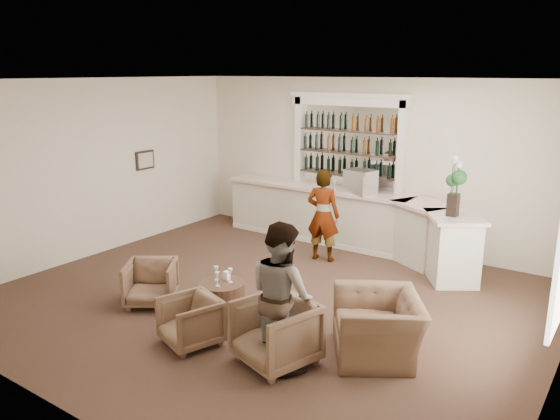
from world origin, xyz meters
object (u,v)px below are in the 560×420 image
at_px(cocktail_table, 222,299).
at_px(sommelier, 323,215).
at_px(armchair_left, 151,283).
at_px(flower_vase, 455,182).
at_px(armchair_center, 190,321).
at_px(armchair_right, 276,333).
at_px(armchair_far, 378,326).
at_px(espresso_machine, 361,182).
at_px(guest, 282,295).
at_px(bar_counter, 350,220).

xyz_separation_m(cocktail_table, sommelier, (-0.03, 2.88, 0.61)).
bearing_deg(armchair_left, flower_vase, 10.67).
bearing_deg(armchair_center, armchair_right, 31.36).
relative_size(armchair_far, espresso_machine, 2.25).
distance_m(armchair_left, armchair_right, 2.55).
bearing_deg(armchair_left, cocktail_table, -19.44).
relative_size(sommelier, guest, 0.97).
distance_m(bar_counter, flower_vase, 2.55).
xyz_separation_m(armchair_center, armchair_right, (1.17, 0.24, 0.08)).
xyz_separation_m(armchair_left, armchair_far, (3.44, 0.55, 0.05)).
relative_size(armchair_right, armchair_far, 0.74).
bearing_deg(sommelier, armchair_center, 85.17).
relative_size(bar_counter, flower_vase, 5.84).
distance_m(bar_counter, armchair_far, 4.23).
bearing_deg(armchair_left, guest, -41.26).
xyz_separation_m(armchair_left, armchair_center, (1.36, -0.57, -0.02)).
bearing_deg(flower_vase, espresso_machine, 161.63).
relative_size(guest, armchair_left, 2.41).
bearing_deg(cocktail_table, espresso_machine, 86.07).
bearing_deg(armchair_center, guest, 32.49).
bearing_deg(armchair_left, espresso_machine, 36.42).
bearing_deg(armchair_left, sommelier, 36.09).
bearing_deg(flower_vase, guest, -102.00).
relative_size(armchair_center, espresso_machine, 1.35).
bearing_deg(flower_vase, armchair_center, -116.70).
bearing_deg(espresso_machine, armchair_center, -74.31).
distance_m(armchair_center, armchair_right, 1.20).
relative_size(armchair_far, flower_vase, 1.19).
xyz_separation_m(bar_counter, flower_vase, (2.19, -0.68, 1.12)).
bearing_deg(armchair_center, armchair_far, 47.87).
bearing_deg(guest, cocktail_table, 0.40).
bearing_deg(armchair_center, bar_counter, 111.62).
xyz_separation_m(bar_counter, espresso_machine, (0.20, -0.02, 0.79)).
bearing_deg(guest, espresso_machine, -51.92).
height_order(guest, flower_vase, flower_vase).
xyz_separation_m(guest, armchair_far, (0.86, 0.84, -0.50)).
height_order(armchair_right, flower_vase, flower_vase).
relative_size(sommelier, armchair_left, 2.33).
distance_m(bar_counter, armchair_right, 4.65).
bearing_deg(sommelier, flower_vase, 177.41).
height_order(armchair_center, espresso_machine, espresso_machine).
height_order(armchair_left, armchair_right, armchair_right).
distance_m(guest, espresso_machine, 4.58).
xyz_separation_m(sommelier, armchair_far, (2.34, -2.64, -0.48)).
xyz_separation_m(bar_counter, guest, (1.40, -4.41, 0.31)).
bearing_deg(cocktail_table, sommelier, 90.51).
bearing_deg(sommelier, armchair_left, 62.23).
xyz_separation_m(armchair_right, flower_vase, (0.85, 3.77, 1.30)).
relative_size(guest, armchair_right, 2.04).
distance_m(armchair_far, flower_vase, 3.17).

